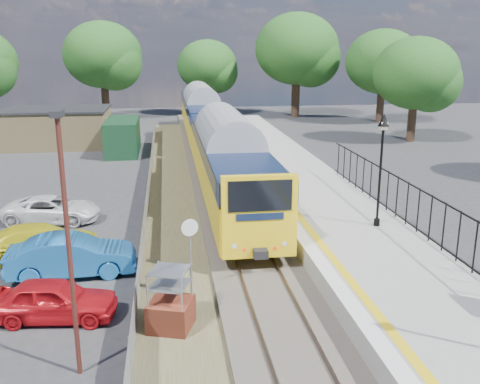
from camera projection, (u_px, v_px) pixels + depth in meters
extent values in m
plane|color=#2D2D30|center=(280.00, 327.00, 15.75)|extent=(120.00, 120.00, 0.00)
cube|color=#473F38|center=(236.00, 219.00, 25.28)|extent=(3.40, 80.00, 0.20)
cube|color=#4C472D|center=(176.00, 238.00, 23.01)|extent=(2.60, 70.00, 0.06)
cube|color=brown|center=(221.00, 218.00, 25.16)|extent=(0.07, 80.00, 0.14)
cube|color=brown|center=(251.00, 216.00, 25.35)|extent=(0.07, 80.00, 0.14)
cube|color=gray|center=(335.00, 222.00, 23.83)|extent=(5.00, 70.00, 0.90)
cube|color=silver|center=(286.00, 214.00, 23.42)|extent=(0.50, 70.00, 0.01)
cube|color=yellow|center=(297.00, 214.00, 23.48)|extent=(0.30, 70.00, 0.01)
cylinder|color=black|center=(377.00, 222.00, 21.91)|extent=(0.24, 0.24, 0.30)
cylinder|color=black|center=(380.00, 178.00, 21.42)|extent=(0.10, 0.10, 3.70)
cube|color=black|center=(383.00, 130.00, 20.91)|extent=(0.08, 0.08, 0.30)
cube|color=beige|center=(383.00, 126.00, 20.87)|extent=(0.26, 0.26, 0.30)
cone|color=black|center=(384.00, 120.00, 20.81)|extent=(0.44, 0.44, 0.50)
cube|color=black|center=(454.00, 208.00, 18.31)|extent=(0.05, 26.00, 0.05)
cube|color=tan|center=(59.00, 128.00, 44.37)|extent=(8.00, 6.00, 3.00)
cube|color=black|center=(57.00, 109.00, 43.96)|extent=(8.20, 6.20, 0.15)
cube|color=#14371F|center=(123.00, 137.00, 41.32)|extent=(2.40, 6.00, 2.60)
cylinder|color=#332319|center=(106.00, 101.00, 61.73)|extent=(0.88, 0.88, 3.85)
ellipsoid|color=#204918|center=(103.00, 55.00, 60.36)|extent=(8.80, 8.80, 7.48)
cylinder|color=#332319|center=(208.00, 101.00, 65.31)|extent=(0.72, 0.72, 3.15)
ellipsoid|color=#204918|center=(207.00, 65.00, 64.19)|extent=(7.20, 7.20, 6.12)
cylinder|color=#332319|center=(295.00, 99.00, 62.67)|extent=(0.96, 0.96, 4.20)
ellipsoid|color=#204918|center=(297.00, 49.00, 61.17)|extent=(9.60, 9.60, 8.16)
cylinder|color=#332319|center=(380.00, 106.00, 58.08)|extent=(0.80, 0.80, 3.50)
ellipsoid|color=#204918|center=(383.00, 62.00, 56.83)|extent=(8.00, 8.00, 6.80)
cylinder|color=#332319|center=(412.00, 123.00, 46.39)|extent=(0.72, 0.72, 3.15)
ellipsoid|color=#204918|center=(416.00, 73.00, 45.27)|extent=(7.20, 7.20, 6.12)
cube|color=yellow|center=(227.00, 169.00, 28.48)|extent=(2.80, 20.00, 1.90)
cube|color=#101C3A|center=(227.00, 145.00, 28.14)|extent=(2.82, 20.00, 0.90)
cube|color=black|center=(227.00, 145.00, 28.14)|extent=(2.82, 18.00, 0.70)
cube|color=black|center=(227.00, 191.00, 28.79)|extent=(2.00, 18.00, 0.45)
cube|color=yellow|center=(201.00, 119.00, 48.18)|extent=(2.80, 20.00, 1.90)
cube|color=#101C3A|center=(201.00, 105.00, 47.83)|extent=(2.82, 20.00, 0.90)
cube|color=black|center=(201.00, 105.00, 47.83)|extent=(2.82, 18.00, 0.70)
cube|color=black|center=(201.00, 132.00, 48.48)|extent=(2.00, 18.00, 0.45)
cube|color=black|center=(260.00, 196.00, 18.37)|extent=(2.24, 0.04, 1.10)
cube|color=brown|center=(171.00, 315.00, 15.53)|extent=(1.50, 1.50, 0.91)
cylinder|color=#999EA3|center=(191.00, 264.00, 17.16)|extent=(0.06, 0.06, 2.50)
cylinder|color=silver|center=(190.00, 228.00, 16.79)|extent=(0.55, 0.18, 0.56)
cylinder|color=#4C2019|center=(69.00, 253.00, 12.70)|extent=(0.12, 0.12, 6.51)
cube|color=black|center=(57.00, 114.00, 11.84)|extent=(0.25, 0.50, 0.15)
imported|color=#B71018|center=(54.00, 300.00, 16.07)|extent=(3.89, 1.91, 1.28)
imported|color=#1B5FA6|center=(72.00, 256.00, 19.17)|extent=(4.62, 1.87, 1.49)
imported|color=gold|center=(42.00, 241.00, 20.89)|extent=(4.74, 2.54, 1.31)
imported|color=silver|center=(52.00, 209.00, 25.11)|extent=(4.63, 2.58, 1.22)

